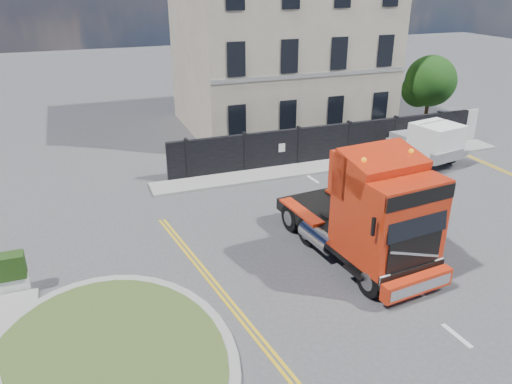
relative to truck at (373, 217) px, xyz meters
name	(u,v)px	position (x,y,z in m)	size (l,w,h in m)	color
ground	(302,260)	(-2.08, 1.05, -1.86)	(120.00, 120.00, 0.00)	#424244
traffic_island	(107,364)	(-9.08, -1.95, -1.78)	(6.80, 6.80, 0.17)	gray
hoarding_fence	(341,141)	(4.47, 10.05, -0.86)	(18.80, 0.25, 2.00)	black
georgian_building	(280,36)	(3.92, 17.55, 3.91)	(12.30, 10.30, 12.80)	beige
tree	(428,83)	(12.29, 13.15, 1.18)	(3.20, 3.20, 4.80)	#382619
pavement_far	(339,164)	(3.92, 9.15, -1.80)	(20.00, 1.60, 0.12)	gray
truck	(373,217)	(0.00, 0.00, 0.00)	(3.28, 7.17, 4.16)	black
flatbed_pickup	(427,140)	(8.55, 7.99, -0.63)	(3.16, 5.82, 2.28)	gray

